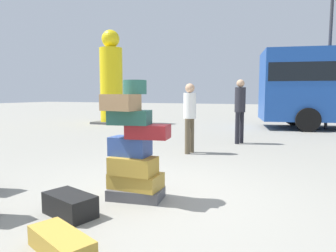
{
  "coord_description": "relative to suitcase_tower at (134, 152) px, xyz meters",
  "views": [
    {
      "loc": [
        1.73,
        -3.6,
        1.41
      ],
      "look_at": [
        -0.2,
        1.08,
        0.88
      ],
      "focal_mm": 32.78,
      "sensor_mm": 36.0,
      "label": 1
    }
  ],
  "objects": [
    {
      "name": "lamp_post",
      "position": [
        3.12,
        10.18,
        2.98
      ],
      "size": [
        0.36,
        0.36,
        5.47
      ],
      "color": "#333338",
      "rests_on": "ground"
    },
    {
      "name": "person_tourist_with_camera",
      "position": [
        0.52,
        5.27,
        0.44
      ],
      "size": [
        0.3,
        0.32,
        1.82
      ],
      "rotation": [
        0.0,
        0.0,
        -1.99
      ],
      "color": "black",
      "rests_on": "ground"
    },
    {
      "name": "suitcase_tower",
      "position": [
        0.0,
        0.0,
        0.0
      ],
      "size": [
        0.86,
        0.62,
        1.59
      ],
      "color": "#4C4C51",
      "rests_on": "ground"
    },
    {
      "name": "ground_plane",
      "position": [
        0.22,
        0.07,
        -0.65
      ],
      "size": [
        80.0,
        80.0,
        0.0
      ],
      "primitive_type": "plane",
      "color": "gray"
    },
    {
      "name": "yellow_dummy_statue",
      "position": [
        -6.17,
        9.04,
        1.32
      ],
      "size": [
        1.5,
        1.5,
        4.4
      ],
      "color": "yellow",
      "rests_on": "ground"
    },
    {
      "name": "person_bearded_onlooker",
      "position": [
        -0.34,
        3.35,
        0.34
      ],
      "size": [
        0.3,
        0.34,
        1.66
      ],
      "rotation": [
        0.0,
        0.0,
        -1.73
      ],
      "color": "brown",
      "rests_on": "ground"
    },
    {
      "name": "suitcase_black_foreground_near",
      "position": [
        -0.42,
        -0.78,
        -0.52
      ],
      "size": [
        0.72,
        0.53,
        0.26
      ],
      "primitive_type": "cube",
      "rotation": [
        0.0,
        0.0,
        -0.31
      ],
      "color": "black",
      "rests_on": "ground"
    },
    {
      "name": "suitcase_tan_behind_tower",
      "position": [
        0.08,
        -1.5,
        -0.55
      ],
      "size": [
        0.8,
        0.56,
        0.19
      ],
      "primitive_type": "cube",
      "rotation": [
        0.0,
        0.0,
        -0.4
      ],
      "color": "#B28C33",
      "rests_on": "ground"
    }
  ]
}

